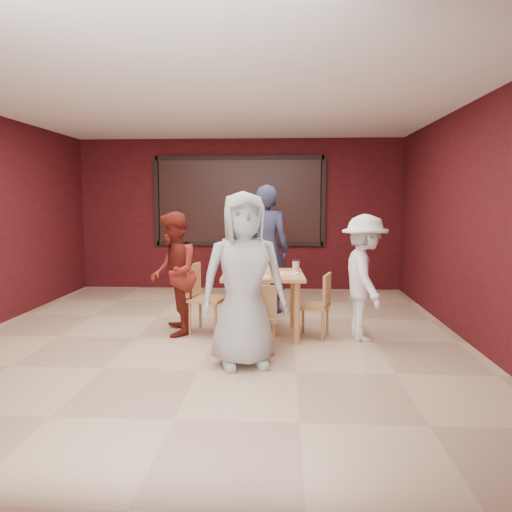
# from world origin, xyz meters

# --- Properties ---
(floor) EXTENTS (7.00, 7.00, 0.00)m
(floor) POSITION_xyz_m (0.00, 0.00, 0.00)
(floor) COLOR #CDB08E
(floor) RESTS_ON ground
(window_blinds) EXTENTS (3.00, 0.02, 1.50)m
(window_blinds) POSITION_xyz_m (0.00, 3.45, 1.65)
(window_blinds) COLOR black
(dining_table) EXTENTS (1.02, 1.02, 0.93)m
(dining_table) POSITION_xyz_m (0.58, 0.20, 0.68)
(dining_table) COLOR tan
(dining_table) RESTS_ON floor
(chair_front) EXTENTS (0.40, 0.40, 0.77)m
(chair_front) POSITION_xyz_m (0.57, -0.55, 0.44)
(chair_front) COLOR #A3613F
(chair_front) RESTS_ON floor
(chair_back) EXTENTS (0.52, 0.52, 0.87)m
(chair_back) POSITION_xyz_m (0.47, 0.90, 0.49)
(chair_back) COLOR #A3613F
(chair_back) RESTS_ON floor
(chair_left) EXTENTS (0.50, 0.50, 0.87)m
(chair_left) POSITION_xyz_m (-0.19, 0.30, 0.49)
(chair_left) COLOR #A3613F
(chair_left) RESTS_ON floor
(chair_right) EXTENTS (0.47, 0.47, 0.79)m
(chair_right) POSITION_xyz_m (1.25, 0.13, 0.44)
(chair_right) COLOR #A3613F
(chair_right) RESTS_ON floor
(diner_front) EXTENTS (0.98, 0.77, 1.76)m
(diner_front) POSITION_xyz_m (0.44, -0.95, 0.88)
(diner_front) COLOR #A9A9A9
(diner_front) RESTS_ON floor
(diner_back) EXTENTS (0.76, 0.57, 1.89)m
(diner_back) POSITION_xyz_m (0.57, 1.52, 0.95)
(diner_back) COLOR #292B49
(diner_back) RESTS_ON floor
(diner_left) EXTENTS (0.72, 0.85, 1.53)m
(diner_left) POSITION_xyz_m (-0.53, 0.19, 0.76)
(diner_left) COLOR maroon
(diner_left) RESTS_ON floor
(diner_right) EXTENTS (0.65, 1.02, 1.50)m
(diner_right) POSITION_xyz_m (1.79, 0.09, 0.75)
(diner_right) COLOR white
(diner_right) RESTS_ON floor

